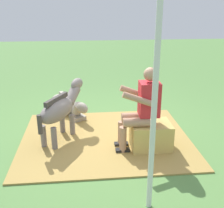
{
  "coord_description": "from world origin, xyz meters",
  "views": [
    {
      "loc": [
        0.25,
        4.56,
        2.23
      ],
      "look_at": [
        -0.2,
        0.08,
        0.55
      ],
      "focal_mm": 45.05,
      "sensor_mm": 36.0,
      "label": 1
    }
  ],
  "objects": [
    {
      "name": "person_seated",
      "position": [
        -0.59,
        0.68,
        0.72
      ],
      "size": [
        0.67,
        0.42,
        1.31
      ],
      "color": "tan",
      "rests_on": "ground"
    },
    {
      "name": "pony_lying",
      "position": [
        0.64,
        -0.93,
        0.19
      ],
      "size": [
        0.93,
        1.28,
        0.42
      ],
      "color": "gray",
      "rests_on": "ground"
    },
    {
      "name": "hay_bale",
      "position": [
        -0.75,
        0.68,
        0.22
      ],
      "size": [
        0.62,
        0.47,
        0.43
      ],
      "primitive_type": "cube",
      "color": "tan",
      "rests_on": "ground"
    },
    {
      "name": "pony_standing",
      "position": [
        0.67,
        0.21,
        0.55
      ],
      "size": [
        0.81,
        1.23,
        0.91
      ],
      "color": "slate",
      "rests_on": "ground"
    },
    {
      "name": "hay_patch",
      "position": [
        -0.07,
        0.3,
        0.01
      ],
      "size": [
        2.81,
        2.3,
        0.02
      ],
      "primitive_type": "cube",
      "color": "#AD8C47",
      "rests_on": "ground"
    },
    {
      "name": "tent_pole_left",
      "position": [
        -0.43,
        1.99,
        1.19
      ],
      "size": [
        0.06,
        0.06,
        2.37
      ],
      "primitive_type": "cylinder",
      "color": "silver",
      "rests_on": "ground"
    },
    {
      "name": "ground_plane",
      "position": [
        0.0,
        0.0,
        0.0
      ],
      "size": [
        24.0,
        24.0,
        0.0
      ],
      "primitive_type": "plane",
      "color": "#568442"
    }
  ]
}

